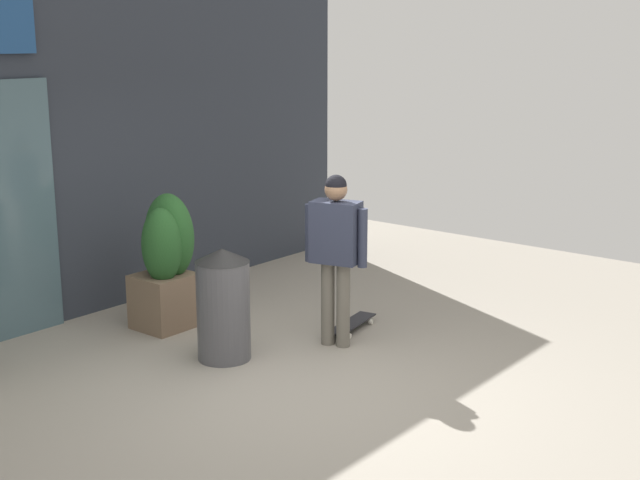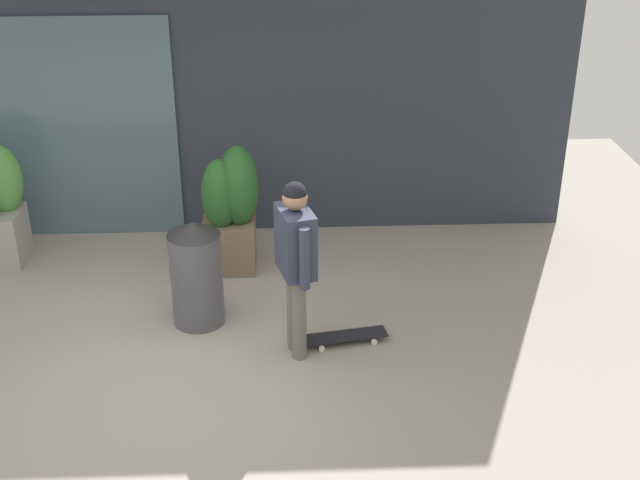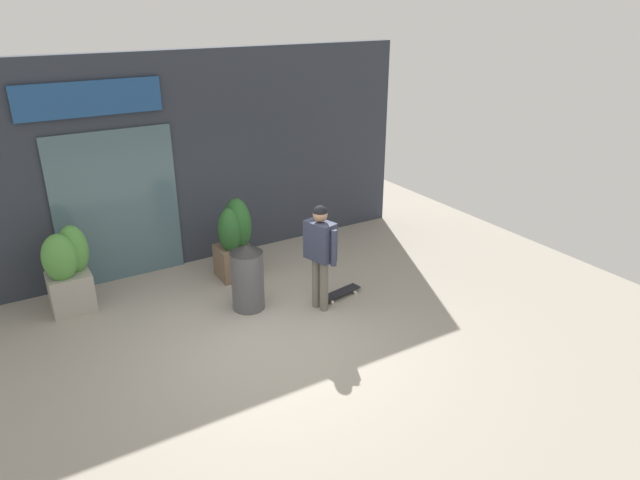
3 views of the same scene
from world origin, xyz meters
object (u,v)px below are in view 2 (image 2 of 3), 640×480
at_px(skateboarder, 296,252).
at_px(skateboard, 345,336).
at_px(planter_box_right, 231,207).
at_px(trash_bin, 196,273).

distance_m(skateboarder, skateboard, 1.07).
distance_m(skateboarder, planter_box_right, 1.81).
bearing_deg(trash_bin, skateboard, -17.31).
bearing_deg(planter_box_right, skateboarder, -68.68).
relative_size(skateboarder, trash_bin, 1.59).
bearing_deg(skateboard, trash_bin, 152.73).
relative_size(skateboard, planter_box_right, 0.58).
relative_size(skateboarder, skateboard, 2.09).
distance_m(skateboard, trash_bin, 1.51).
xyz_separation_m(skateboarder, skateboard, (0.45, 0.15, -0.95)).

